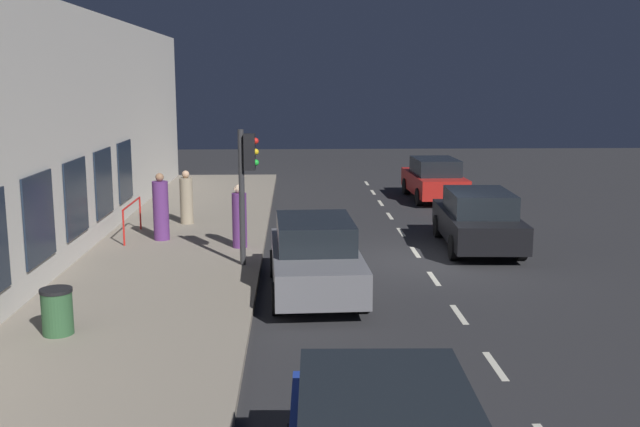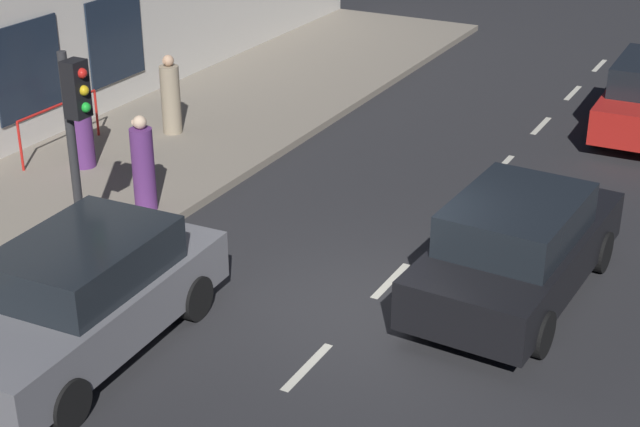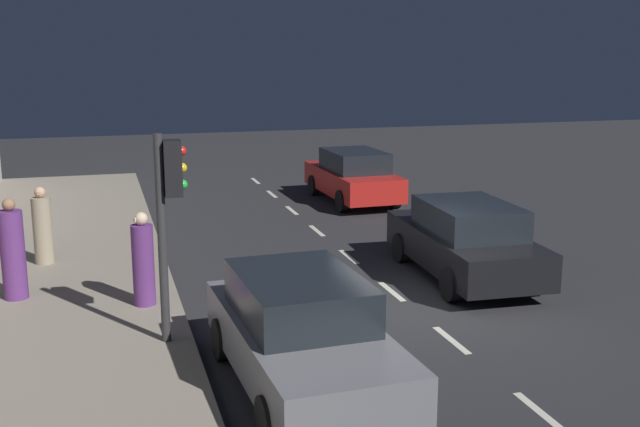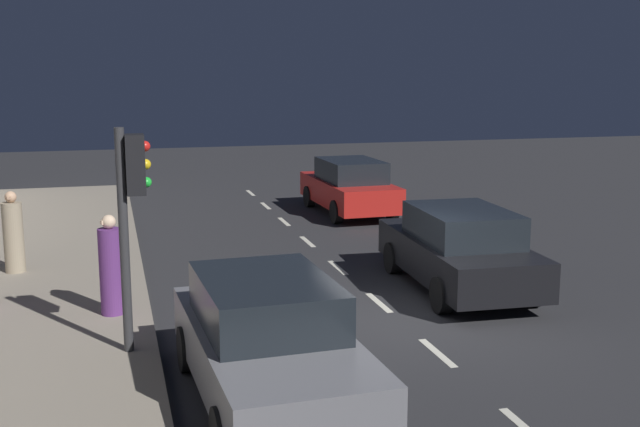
% 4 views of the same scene
% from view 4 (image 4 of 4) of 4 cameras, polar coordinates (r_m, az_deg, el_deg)
% --- Properties ---
extents(ground_plane, '(60.00, 60.00, 0.00)m').
position_cam_4_polar(ground_plane, '(13.26, 5.77, -7.74)').
color(ground_plane, '#28282B').
extents(sidewalk, '(4.50, 32.00, 0.15)m').
position_cam_4_polar(sidewalk, '(12.54, -22.36, -9.23)').
color(sidewalk, gray).
rests_on(sidewalk, ground).
extents(lane_centre_line, '(0.12, 27.20, 0.01)m').
position_cam_4_polar(lane_centre_line, '(14.15, 4.32, -6.51)').
color(lane_centre_line, beige).
rests_on(lane_centre_line, ground).
extents(traffic_light, '(0.48, 0.32, 3.21)m').
position_cam_4_polar(traffic_light, '(11.17, -13.63, 1.12)').
color(traffic_light, '#2D2D30').
rests_on(traffic_light, sidewalk).
extents(parked_car_0, '(1.92, 4.38, 1.58)m').
position_cam_4_polar(parked_car_0, '(22.52, 2.16, 1.98)').
color(parked_car_0, red).
rests_on(parked_car_0, ground).
extents(parked_car_2, '(2.04, 4.47, 1.58)m').
position_cam_4_polar(parked_car_2, '(9.90, -3.80, -9.32)').
color(parked_car_2, slate).
rests_on(parked_car_2, ground).
extents(parked_car_3, '(2.06, 4.48, 1.58)m').
position_cam_4_polar(parked_car_3, '(14.99, 10.11, -2.55)').
color(parked_car_3, black).
rests_on(parked_car_3, ground).
extents(pedestrian_0, '(0.45, 0.45, 1.63)m').
position_cam_4_polar(pedestrian_0, '(16.60, -21.50, -1.50)').
color(pedestrian_0, gray).
rests_on(pedestrian_0, sidewalk).
extents(pedestrian_1, '(0.49, 0.49, 1.67)m').
position_cam_4_polar(pedestrian_1, '(13.26, -15.03, -3.93)').
color(pedestrian_1, '#5B2D70').
rests_on(pedestrian_1, sidewalk).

